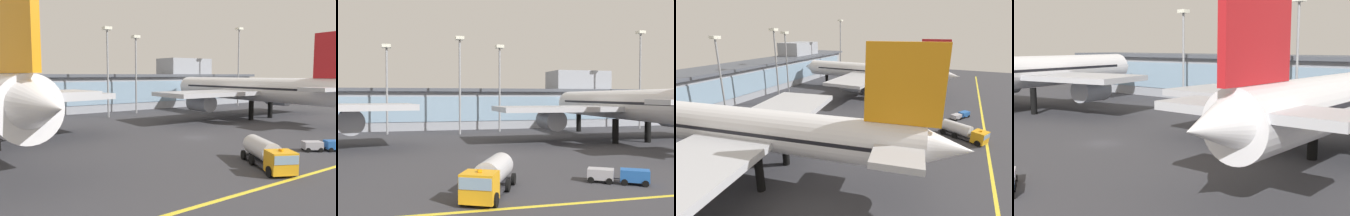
{
  "view_description": "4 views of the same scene",
  "coord_description": "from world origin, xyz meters",
  "views": [
    {
      "loc": [
        -33.68,
        -41.05,
        10.06
      ],
      "look_at": [
        1.19,
        9.69,
        3.89
      ],
      "focal_mm": 35.71,
      "sensor_mm": 36.0,
      "label": 1
    },
    {
      "loc": [
        -10.89,
        -47.66,
        8.21
      ],
      "look_at": [
        5.16,
        15.14,
        6.15
      ],
      "focal_mm": 39.22,
      "sensor_mm": 36.0,
      "label": 2
    },
    {
      "loc": [
        -55.43,
        -15.94,
        20.76
      ],
      "look_at": [
        -9.69,
        6.04,
        4.5
      ],
      "focal_mm": 26.35,
      "sensor_mm": 36.0,
      "label": 3
    },
    {
      "loc": [
        42.06,
        -34.72,
        11.99
      ],
      "look_at": [
        4.66,
        9.88,
        3.8
      ],
      "focal_mm": 47.03,
      "sensor_mm": 36.0,
      "label": 4
    }
  ],
  "objects": [
    {
      "name": "ground_plane",
      "position": [
        0.0,
        0.0,
        0.0
      ],
      "size": [
        180.0,
        180.0,
        0.0
      ],
      "primitive_type": "plane",
      "color": "#38383D"
    },
    {
      "name": "taxiway_centreline_stripe",
      "position": [
        0.0,
        -22.0,
        0.01
      ],
      "size": [
        144.0,
        0.5,
        0.01
      ],
      "primitive_type": "cube",
      "color": "yellow",
      "rests_on": "ground"
    },
    {
      "name": "terminal_building",
      "position": [
        2.16,
        47.77,
        5.6
      ],
      "size": [
        120.66,
        14.0,
        15.37
      ],
      "color": "#9399A3",
      "rests_on": "ground"
    },
    {
      "name": "airliner_near_right",
      "position": [
        26.56,
        12.51,
        6.53
      ],
      "size": [
        46.7,
        56.23,
        17.91
      ],
      "rotation": [
        0.0,
        0.0,
        1.56
      ],
      "color": "black",
      "rests_on": "ground"
    },
    {
      "name": "fuel_tanker_truck",
      "position": [
        -4.72,
        -17.98,
        1.51
      ],
      "size": [
        6.23,
        9.18,
        2.9
      ],
      "rotation": [
        0.0,
        0.0,
        4.25
      ],
      "color": "black",
      "rests_on": "ground"
    },
    {
      "name": "baggage_tug_near",
      "position": [
        7.93,
        -17.06,
        0.79
      ],
      "size": [
        5.53,
        4.35,
        1.4
      ],
      "rotation": [
        0.0,
        0.0,
        5.72
      ],
      "color": "black",
      "rests_on": "ground"
    },
    {
      "name": "apron_light_mast_west",
      "position": [
        45.14,
        34.14,
        16.07
      ],
      "size": [
        1.8,
        1.8,
        24.73
      ],
      "color": "gray",
      "rests_on": "ground"
    },
    {
      "name": "apron_light_mast_centre",
      "position": [
        -0.98,
        31.31,
        14.01
      ],
      "size": [
        1.8,
        1.8,
        21.03
      ],
      "color": "gray",
      "rests_on": "ground"
    },
    {
      "name": "apron_light_mast_east",
      "position": [
        -16.2,
        35.19,
        13.07
      ],
      "size": [
        1.8,
        1.8,
        19.37
      ],
      "color": "gray",
      "rests_on": "ground"
    },
    {
      "name": "apron_light_mast_far_east",
      "position": [
        8.81,
        35.45,
        13.48
      ],
      "size": [
        1.8,
        1.8,
        20.09
      ],
      "color": "gray",
      "rests_on": "ground"
    }
  ]
}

